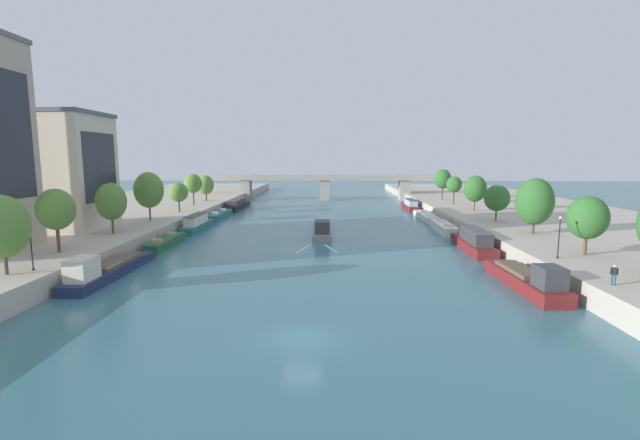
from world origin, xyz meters
TOP-DOWN VIEW (x-y plane):
  - ground_plane at (0.00, 0.00)m, footprint 400.00×400.00m
  - quay_left at (-40.09, 55.00)m, footprint 36.00×170.00m
  - quay_right at (40.09, 55.00)m, footprint 36.00×170.00m
  - barge_midriver at (0.47, 40.93)m, footprint 3.17×17.50m
  - wake_behind_barge at (0.06, 29.05)m, footprint 5.60×5.93m
  - moored_boat_left_midway at (-20.34, 14.45)m, footprint 2.76×15.54m
  - moored_boat_left_downstream at (-20.37, 30.13)m, footprint 2.06×11.34m
  - moored_boat_left_lone at (-20.23, 43.67)m, footprint 2.27×12.68m
  - moored_boat_left_gap_after at (-20.28, 58.68)m, footprint 2.20×13.21m
  - moored_boat_left_upstream at (-20.17, 73.94)m, footprint 3.17×16.20m
  - moored_boat_right_upstream at (19.68, 11.77)m, footprint 3.10×13.23m
  - moored_boat_right_near at (20.18, 28.57)m, footprint 2.92×13.42m
  - moored_boat_right_lone at (20.05, 43.16)m, footprint 2.68×11.99m
  - moored_boat_right_far at (20.35, 58.11)m, footprint 2.68×13.62m
  - moored_boat_right_end at (20.07, 73.94)m, footprint 2.37×11.78m
  - tree_left_far at (-25.54, 7.94)m, footprint 4.22×4.22m
  - tree_left_distant at (-26.57, 16.86)m, footprint 3.77×3.77m
  - tree_left_by_lamp at (-26.60, 28.43)m, footprint 3.82×3.82m
  - tree_left_past_mid at (-26.67, 40.54)m, footprint 4.51×4.51m
  - tree_left_nearest at (-25.83, 51.51)m, footprint 3.37×3.37m
  - tree_left_third at (-26.46, 62.05)m, footprint 3.64×3.64m
  - tree_left_midway at (-26.55, 71.53)m, footprint 3.61×3.61m
  - tree_right_by_lamp at (27.79, 17.20)m, footprint 3.93×3.93m
  - tree_right_third at (28.18, 29.83)m, footprint 4.68×4.68m
  - tree_right_end_of_row at (27.52, 41.16)m, footprint 3.85×3.85m
  - tree_right_past_mid at (28.30, 54.17)m, footprint 4.14×4.14m
  - tree_right_midway at (27.97, 67.03)m, footprint 3.26×3.26m
  - tree_right_second at (28.08, 77.29)m, footprint 3.87×3.87m
  - lamppost_left_bank at (-24.24, 9.38)m, footprint 0.28×0.28m
  - lamppost_right_bank at (24.12, 15.32)m, footprint 0.28×0.28m
  - building_left_corner at (-37.04, 32.18)m, footprint 15.16×10.81m
  - bridge_far at (0.00, 95.31)m, footprint 68.18×4.40m
  - person_on_quay at (23.77, 6.10)m, footprint 0.48×0.33m

SIDE VIEW (x-z plane):
  - ground_plane at x=0.00m, z-range 0.00..0.00m
  - wake_behind_barge at x=0.06m, z-range 0.00..0.03m
  - moored_boat_right_far at x=20.35m, z-range -0.52..1.62m
  - moored_boat_left_gap_after at x=-20.28m, z-range -0.52..1.70m
  - moored_boat_left_downstream at x=-20.37m, z-range -0.52..1.74m
  - moored_boat_right_lone at x=20.05m, z-range -0.52..1.92m
  - barge_midriver at x=0.47m, z-range -0.55..2.17m
  - moored_boat_left_midway at x=-20.34m, z-range -0.63..2.39m
  - moored_boat_right_upstream at x=19.68m, z-range -0.59..2.46m
  - moored_boat_left_upstream at x=-20.17m, z-range -0.19..2.12m
  - moored_boat_right_end at x=20.07m, z-range -0.20..2.17m
  - quay_left at x=-40.09m, z-range 0.00..2.06m
  - quay_right at x=40.09m, z-range 0.00..2.06m
  - moored_boat_left_lone at x=-20.23m, z-range -0.22..2.42m
  - moored_boat_right_near at x=20.18m, z-range -0.24..2.61m
  - person_on_quay at x=23.77m, z-range 2.17..3.80m
  - lamppost_right_bank at x=24.12m, z-range 2.27..6.43m
  - lamppost_left_bank at x=-24.24m, z-range 2.28..6.67m
  - bridge_far at x=0.00m, z-range 1.06..8.17m
  - tree_left_nearest at x=-25.83m, z-range 2.95..8.26m
  - tree_right_end_of_row at x=27.52m, z-range 2.82..8.44m
  - tree_left_midway at x=-26.55m, z-range 2.81..8.60m
  - tree_right_by_lamp at x=27.79m, z-range 2.86..8.85m
  - tree_right_midway at x=27.97m, z-range 3.23..9.05m
  - tree_right_past_mid at x=28.30m, z-range 2.91..9.43m
  - tree_left_far at x=-25.54m, z-range 2.79..9.55m
  - tree_left_by_lamp at x=-26.60m, z-range 2.94..9.54m
  - tree_right_third at x=28.18m, z-range 2.63..9.85m
  - tree_left_distant at x=-26.57m, z-range 3.23..9.88m
  - tree_left_third at x=-26.46m, z-range 3.33..9.83m
  - tree_left_past_mid at x=-26.67m, z-range 3.04..10.61m
  - tree_right_second at x=28.08m, z-range 3.31..10.39m
  - building_left_corner at x=-37.04m, z-range 2.07..18.02m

